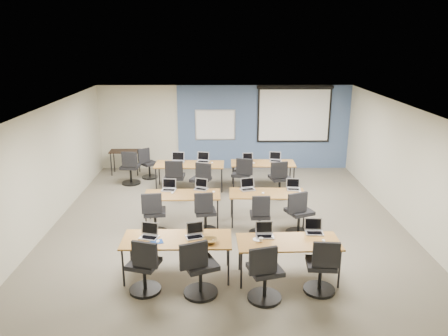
{
  "coord_description": "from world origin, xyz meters",
  "views": [
    {
      "loc": [
        -0.21,
        -9.27,
        4.15
      ],
      "look_at": [
        -0.08,
        0.4,
        1.23
      ],
      "focal_mm": 35.0,
      "sensor_mm": 36.0,
      "label": 1
    }
  ],
  "objects_px": {
    "training_table_mid_left": "(182,196)",
    "laptop_5": "(201,187)",
    "training_table_mid_right": "(267,195)",
    "laptop_8": "(178,160)",
    "laptop_7": "(293,187)",
    "training_table_front_right": "(288,244)",
    "laptop_9": "(203,159)",
    "projector_screen": "(294,111)",
    "task_chair_8": "(175,181)",
    "task_chair_9": "(201,183)",
    "task_chair_10": "(242,178)",
    "spare_chair_b": "(130,170)",
    "laptop_3": "(314,229)",
    "training_table_back_left": "(189,165)",
    "training_table_back_right": "(263,164)",
    "whiteboard": "(215,125)",
    "task_chair_4": "(154,217)",
    "laptop_10": "(248,159)",
    "laptop_1": "(195,233)",
    "task_chair_11": "(279,182)",
    "utility_table": "(125,154)",
    "laptop_6": "(248,187)",
    "task_chair_7": "(298,217)",
    "task_chair_1": "(199,272)",
    "laptop_0": "(149,234)",
    "task_chair_2": "(264,277)",
    "task_chair_3": "(322,270)",
    "task_chair_6": "(260,219)",
    "laptop_11": "(275,159)",
    "laptop_2": "(264,233)",
    "task_chair_0": "(145,270)",
    "training_table_front_left": "(177,241)",
    "spare_chair_a": "(148,166)"
  },
  "relations": [
    {
      "from": "task_chair_1",
      "to": "task_chair_9",
      "type": "bearing_deg",
      "value": 68.51
    },
    {
      "from": "laptop_6",
      "to": "task_chair_9",
      "type": "distance_m",
      "value": 1.82
    },
    {
      "from": "training_table_front_right",
      "to": "spare_chair_b",
      "type": "xyz_separation_m",
      "value": [
        -3.78,
        5.25,
        -0.26
      ]
    },
    {
      "from": "training_table_front_right",
      "to": "whiteboard",
      "type": "bearing_deg",
      "value": 99.35
    },
    {
      "from": "laptop_8",
      "to": "laptop_10",
      "type": "height_order",
      "value": "laptop_8"
    },
    {
      "from": "training_table_mid_right",
      "to": "laptop_9",
      "type": "bearing_deg",
      "value": 122.1
    },
    {
      "from": "laptop_3",
      "to": "task_chair_8",
      "type": "distance_m",
      "value": 4.84
    },
    {
      "from": "task_chair_7",
      "to": "laptop_1",
      "type": "bearing_deg",
      "value": -167.34
    },
    {
      "from": "task_chair_4",
      "to": "spare_chair_b",
      "type": "relative_size",
      "value": 0.98
    },
    {
      "from": "training_table_mid_left",
      "to": "laptop_5",
      "type": "height_order",
      "value": "laptop_5"
    },
    {
      "from": "training_table_mid_left",
      "to": "laptop_7",
      "type": "height_order",
      "value": "laptop_7"
    },
    {
      "from": "task_chair_11",
      "to": "utility_table",
      "type": "relative_size",
      "value": 1.13
    },
    {
      "from": "laptop_8",
      "to": "spare_chair_b",
      "type": "height_order",
      "value": "spare_chair_b"
    },
    {
      "from": "task_chair_4",
      "to": "laptop_5",
      "type": "height_order",
      "value": "task_chair_4"
    },
    {
      "from": "spare_chair_b",
      "to": "task_chair_7",
      "type": "bearing_deg",
      "value": -30.71
    },
    {
      "from": "whiteboard",
      "to": "task_chair_4",
      "type": "bearing_deg",
      "value": -104.63
    },
    {
      "from": "training_table_front_left",
      "to": "spare_chair_a",
      "type": "bearing_deg",
      "value": 103.92
    },
    {
      "from": "task_chair_6",
      "to": "laptop_11",
      "type": "relative_size",
      "value": 2.89
    },
    {
      "from": "projector_screen",
      "to": "task_chair_4",
      "type": "distance_m",
      "value": 6.4
    },
    {
      "from": "whiteboard",
      "to": "laptop_5",
      "type": "relative_size",
      "value": 4.21
    },
    {
      "from": "training_table_front_right",
      "to": "laptop_9",
      "type": "height_order",
      "value": "laptop_9"
    },
    {
      "from": "task_chair_9",
      "to": "training_table_front_left",
      "type": "bearing_deg",
      "value": -72.02
    },
    {
      "from": "training_table_mid_right",
      "to": "laptop_11",
      "type": "relative_size",
      "value": 5.23
    },
    {
      "from": "projector_screen",
      "to": "task_chair_10",
      "type": "distance_m",
      "value": 3.26
    },
    {
      "from": "task_chair_10",
      "to": "laptop_5",
      "type": "bearing_deg",
      "value": -106.87
    },
    {
      "from": "training_table_back_right",
      "to": "task_chair_10",
      "type": "distance_m",
      "value": 0.82
    },
    {
      "from": "laptop_3",
      "to": "laptop_6",
      "type": "xyz_separation_m",
      "value": [
        -1.06,
        2.36,
        0.0
      ]
    },
    {
      "from": "training_table_back_left",
      "to": "training_table_back_right",
      "type": "distance_m",
      "value": 2.07
    },
    {
      "from": "projector_screen",
      "to": "task_chair_8",
      "type": "height_order",
      "value": "projector_screen"
    },
    {
      "from": "spare_chair_a",
      "to": "spare_chair_b",
      "type": "bearing_deg",
      "value": -167.98
    },
    {
      "from": "training_table_back_left",
      "to": "laptop_2",
      "type": "distance_m",
      "value": 4.9
    },
    {
      "from": "laptop_0",
      "to": "task_chair_0",
      "type": "bearing_deg",
      "value": -74.52
    },
    {
      "from": "task_chair_4",
      "to": "laptop_7",
      "type": "bearing_deg",
      "value": 8.62
    },
    {
      "from": "task_chair_1",
      "to": "task_chair_3",
      "type": "bearing_deg",
      "value": -21.46
    },
    {
      "from": "task_chair_9",
      "to": "laptop_1",
      "type": "bearing_deg",
      "value": -67.48
    },
    {
      "from": "spare_chair_b",
      "to": "laptop_3",
      "type": "bearing_deg",
      "value": -40.32
    },
    {
      "from": "training_table_back_right",
      "to": "task_chair_3",
      "type": "xyz_separation_m",
      "value": [
        0.45,
        -5.4,
        -0.26
      ]
    },
    {
      "from": "task_chair_2",
      "to": "task_chair_11",
      "type": "bearing_deg",
      "value": 63.81
    },
    {
      "from": "task_chair_1",
      "to": "laptop_3",
      "type": "height_order",
      "value": "task_chair_1"
    },
    {
      "from": "whiteboard",
      "to": "training_table_mid_right",
      "type": "xyz_separation_m",
      "value": [
        1.21,
        -4.35,
        -0.77
      ]
    },
    {
      "from": "training_table_back_left",
      "to": "laptop_8",
      "type": "bearing_deg",
      "value": 150.93
    },
    {
      "from": "training_table_mid_right",
      "to": "laptop_8",
      "type": "relative_size",
      "value": 4.79
    },
    {
      "from": "training_table_back_left",
      "to": "laptop_1",
      "type": "distance_m",
      "value": 4.65
    },
    {
      "from": "task_chair_11",
      "to": "utility_table",
      "type": "distance_m",
      "value": 5.05
    },
    {
      "from": "task_chair_1",
      "to": "task_chair_8",
      "type": "height_order",
      "value": "task_chair_1"
    },
    {
      "from": "task_chair_9",
      "to": "utility_table",
      "type": "relative_size",
      "value": 1.1
    },
    {
      "from": "laptop_9",
      "to": "task_chair_10",
      "type": "xyz_separation_m",
      "value": [
        1.09,
        -0.64,
        -0.37
      ]
    },
    {
      "from": "training_table_mid_left",
      "to": "task_chair_9",
      "type": "bearing_deg",
      "value": 76.61
    },
    {
      "from": "training_table_back_left",
      "to": "laptop_10",
      "type": "xyz_separation_m",
      "value": [
        1.66,
        0.26,
        0.1
      ]
    },
    {
      "from": "laptop_0",
      "to": "laptop_7",
      "type": "height_order",
      "value": "laptop_0"
    }
  ]
}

